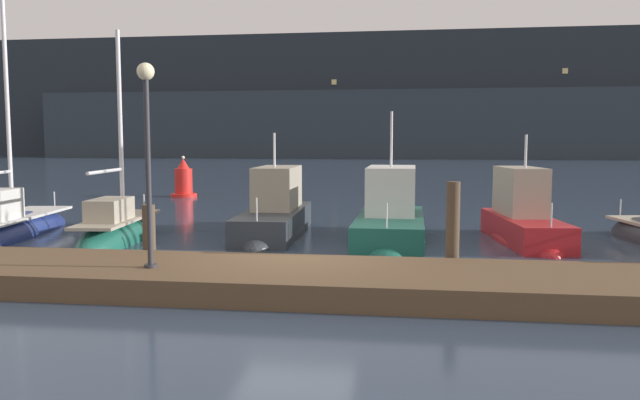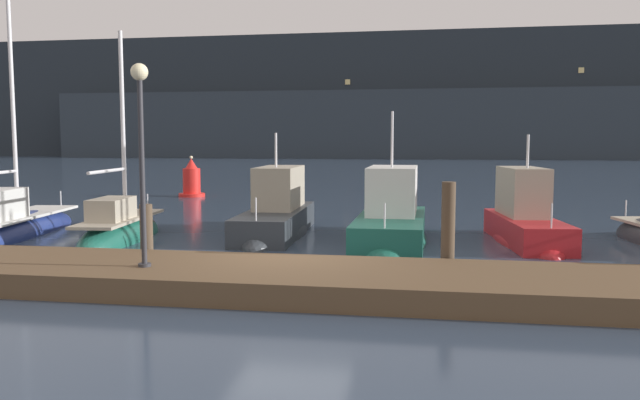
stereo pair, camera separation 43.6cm
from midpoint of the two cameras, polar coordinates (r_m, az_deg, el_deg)
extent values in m
plane|color=#2D3D51|center=(13.30, -1.82, -6.74)|extent=(400.00, 400.00, 0.00)
cube|color=brown|center=(11.80, -3.28, -7.22)|extent=(40.65, 2.80, 0.45)
cylinder|color=#4C3D2D|center=(14.29, -14.73, -3.19)|extent=(0.28, 0.28, 1.41)
cylinder|color=#4C3D2D|center=(13.03, 12.57, -2.71)|extent=(0.28, 0.28, 1.98)
ellipsoid|color=navy|center=(20.34, -26.08, -3.03)|extent=(2.81, 7.94, 1.32)
cube|color=silver|center=(20.27, -26.14, -1.50)|extent=(2.36, 6.67, 0.08)
cylinder|color=silver|center=(20.80, -25.86, 10.81)|extent=(0.12, 0.12, 8.79)
cylinder|color=silver|center=(23.45, -22.13, 0.15)|extent=(0.04, 0.04, 0.50)
ellipsoid|color=#195647|center=(18.57, -17.10, -3.48)|extent=(1.90, 5.13, 1.32)
cube|color=#A39984|center=(18.48, -17.15, -1.62)|extent=(1.60, 4.31, 0.08)
cube|color=#A39984|center=(17.89, -17.86, -0.78)|extent=(1.00, 1.68, 0.60)
cylinder|color=silver|center=(18.73, -16.94, 6.58)|extent=(0.12, 0.12, 5.28)
cylinder|color=silver|center=(17.63, -18.20, 2.54)|extent=(0.33, 2.40, 0.09)
cylinder|color=silver|center=(20.62, -14.90, -0.15)|extent=(0.04, 0.04, 0.50)
ellipsoid|color=#2D3338|center=(18.67, -3.41, -3.20)|extent=(1.91, 6.03, 1.31)
cube|color=#2D3338|center=(18.62, -3.41, -2.06)|extent=(1.76, 5.43, 0.75)
cube|color=#A39984|center=(19.10, -3.09, 1.17)|extent=(1.25, 2.67, 1.26)
cube|color=black|center=(20.26, -2.48, 1.96)|extent=(1.03, 0.29, 0.57)
cylinder|color=silver|center=(18.57, -3.38, 4.57)|extent=(0.07, 0.07, 1.02)
cylinder|color=silver|center=(16.09, -5.11, -0.84)|extent=(0.04, 0.04, 0.60)
ellipsoid|color=#195647|center=(17.56, 7.19, -3.78)|extent=(2.03, 5.91, 1.17)
cube|color=#195647|center=(17.51, 7.21, -2.62)|extent=(1.87, 5.32, 0.72)
cube|color=silver|center=(17.98, 7.34, 0.90)|extent=(1.37, 2.61, 1.34)
cube|color=black|center=(19.14, 7.52, 1.78)|extent=(1.18, 0.27, 0.60)
cylinder|color=silver|center=(17.45, 7.33, 5.51)|extent=(0.07, 0.07, 1.55)
cylinder|color=silver|center=(14.97, 6.76, -1.44)|extent=(0.04, 0.04, 0.60)
ellipsoid|color=red|center=(18.14, 18.97, -3.74)|extent=(2.05, 5.15, 0.93)
cube|color=red|center=(18.09, 19.00, -2.63)|extent=(1.87, 4.63, 0.71)
cube|color=#A39984|center=(18.46, 18.67, 0.75)|extent=(1.25, 2.30, 1.35)
cube|color=black|center=(19.41, 17.89, 1.59)|extent=(0.92, 0.36, 0.60)
cylinder|color=silver|center=(18.02, 19.13, 4.22)|extent=(0.07, 0.07, 0.91)
cylinder|color=silver|center=(16.01, 21.15, -1.36)|extent=(0.04, 0.04, 0.60)
cylinder|color=silver|center=(21.08, 26.72, -0.68)|extent=(0.04, 0.04, 0.50)
cylinder|color=red|center=(31.83, -11.25, 0.46)|extent=(1.30, 1.30, 0.16)
cylinder|color=red|center=(31.78, -11.27, 1.73)|extent=(0.87, 0.87, 1.25)
cone|color=red|center=(31.73, -11.30, 3.30)|extent=(0.61, 0.61, 0.50)
sphere|color=#F9EAB7|center=(31.72, -11.31, 3.84)|extent=(0.16, 0.16, 0.16)
cylinder|color=#2D2D33|center=(12.18, -14.75, -5.76)|extent=(0.24, 0.24, 0.06)
cylinder|color=#2D2D33|center=(11.97, -14.96, 2.41)|extent=(0.10, 0.10, 3.41)
sphere|color=#F9EAB7|center=(12.02, -15.18, 11.23)|extent=(0.32, 0.32, 0.32)
cube|color=#232B33|center=(108.14, 8.20, 9.22)|extent=(240.00, 16.00, 19.84)
cube|color=#2C363F|center=(98.94, 17.85, 6.58)|extent=(144.00, 10.00, 10.26)
cube|color=#F4DB8C|center=(100.51, 2.83, 5.99)|extent=(0.80, 0.10, 0.80)
cube|color=#F4DB8C|center=(102.77, -4.31, 5.60)|extent=(0.80, 0.10, 0.80)
cube|color=#F4DB8C|center=(99.96, 6.88, 6.72)|extent=(0.80, 0.10, 0.80)
cube|color=#F4DB8C|center=(115.66, -20.95, 7.65)|extent=(0.80, 0.10, 0.80)
cube|color=#F4DB8C|center=(102.25, -2.85, 7.86)|extent=(0.80, 0.10, 0.80)
cube|color=#F4DB8C|center=(100.96, 2.67, 10.73)|extent=(0.80, 0.10, 0.80)
cube|color=#F4DB8C|center=(100.12, 5.18, 4.51)|extent=(0.80, 0.10, 0.80)
cube|color=#F4DB8C|center=(103.03, 22.89, 10.88)|extent=(0.80, 0.10, 0.80)
cube|color=#F4DB8C|center=(99.91, 11.78, 5.55)|extent=(0.80, 0.10, 0.80)
cube|color=#F4DB8C|center=(107.06, -11.77, 5.34)|extent=(0.80, 0.10, 0.80)
cube|color=#F4DB8C|center=(101.25, -0.08, 6.56)|extent=(0.80, 0.10, 0.80)
camera|label=1|loc=(0.22, -89.26, 0.07)|focal=35.00mm
camera|label=2|loc=(0.22, 90.74, -0.07)|focal=35.00mm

